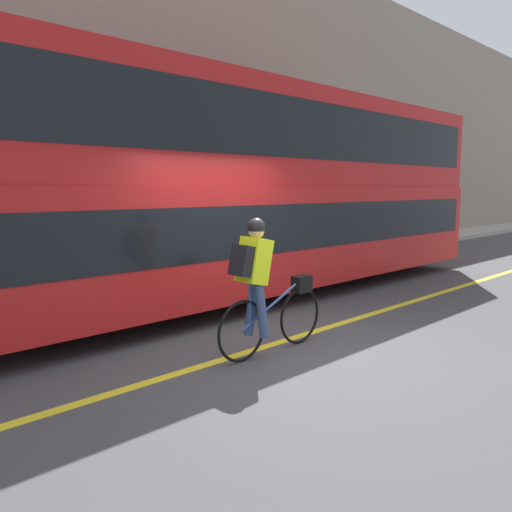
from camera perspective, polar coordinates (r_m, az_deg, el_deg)
The scene contains 8 objects.
ground_plane at distance 6.45m, azimuth 3.28°, elevation -10.73°, with size 80.00×80.00×0.00m, color #424244.
road_center_line at distance 6.63m, azimuth 1.51°, elevation -10.16°, with size 50.00×0.14×0.01m, color yellow.
sidewalk_curb at distance 10.67m, azimuth -18.07°, elevation -3.27°, with size 60.00×1.85×0.15m.
building_facade at distance 11.70m, azimuth -21.42°, elevation 18.76°, with size 60.00×0.30×8.77m.
bus at distance 9.47m, azimuth 0.70°, elevation 8.12°, with size 11.43×2.51×3.80m.
cyclist_on_bike at distance 6.04m, azimuth 0.73°, elevation -3.10°, with size 1.78×0.32×1.70m.
trash_bin at distance 13.55m, azimuth 2.14°, elevation 1.64°, with size 0.50×0.50×0.91m.
street_sign_post at distance 10.23m, azimuth -20.36°, elevation 4.67°, with size 0.36×0.09×2.56m.
Camera 1 is at (-4.48, -4.17, 2.04)m, focal length 35.00 mm.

